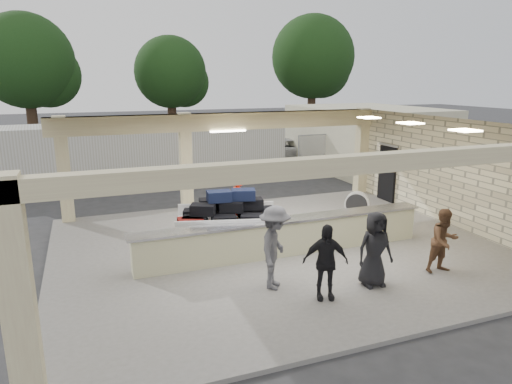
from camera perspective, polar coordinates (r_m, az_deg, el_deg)
name	(u,v)px	position (r m, az deg, el deg)	size (l,w,h in m)	color
ground	(277,251)	(12.88, 2.70, -7.33)	(120.00, 120.00, 0.00)	#2C2C2F
pavilion	(276,198)	(13.13, 2.47, -0.73)	(12.01, 10.00, 3.55)	slate
baggage_counter	(285,236)	(12.25, 3.66, -5.56)	(8.20, 0.58, 0.98)	#BFBC8F
luggage_cart	(226,217)	(12.61, -3.71, -3.08)	(3.13, 2.36, 1.63)	silver
drum_fan	(357,204)	(15.73, 12.51, -1.47)	(0.79, 0.73, 0.90)	silver
baggage_handler	(237,207)	(13.33, -2.40, -1.85)	(0.69, 0.38, 1.89)	red
passenger_a	(444,241)	(11.91, 22.46, -5.66)	(0.77, 0.34, 1.59)	brown
passenger_b	(325,262)	(9.83, 8.65, -8.62)	(0.97, 0.35, 1.65)	black
passenger_c	(275,248)	(10.16, 2.36, -6.95)	(1.23, 0.43, 1.90)	#4E4D53
passenger_d	(375,249)	(10.64, 14.62, -6.91)	(0.85, 0.35, 1.73)	black
car_white_a	(291,149)	(27.12, 4.36, 5.36)	(2.13, 4.49, 1.28)	silver
car_white_b	(365,142)	(30.79, 13.45, 6.15)	(1.65, 4.42, 1.40)	silver
car_dark	(240,145)	(28.54, -1.95, 5.87)	(1.41, 4.00, 1.33)	black
container_white	(152,152)	(21.80, -12.87, 4.91)	(12.72, 2.54, 2.76)	silver
fence	(399,148)	(25.75, 17.47, 5.23)	(12.06, 0.06, 2.03)	gray
tree_left	(32,65)	(35.29, -26.26, 14.05)	(6.60, 6.30, 9.00)	#382619
tree_mid	(174,75)	(37.84, -10.21, 14.17)	(6.00, 5.60, 8.00)	#382619
tree_right	(315,60)	(40.94, 7.41, 15.99)	(7.20, 7.00, 10.00)	#382619
adjacent_building	(365,137)	(25.60, 13.51, 6.67)	(6.00, 8.00, 3.20)	beige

